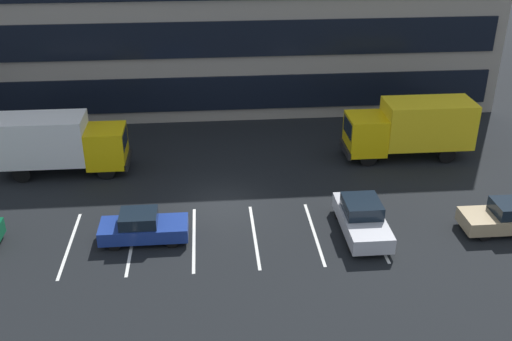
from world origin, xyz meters
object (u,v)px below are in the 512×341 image
at_px(box_truck_yellow_all, 411,126).
at_px(sedan_navy, 143,227).
at_px(sedan_silver, 362,218).
at_px(box_truck_yellow, 58,142).
at_px(sedan_tan, 507,217).

xyz_separation_m(box_truck_yellow_all, sedan_navy, (-14.86, -7.74, -1.25)).
height_order(box_truck_yellow_all, sedan_silver, box_truck_yellow_all).
bearing_deg(box_truck_yellow_all, box_truck_yellow, -178.89).
bearing_deg(sedan_navy, sedan_tan, -2.19).
distance_m(box_truck_yellow, sedan_tan, 23.41).
bearing_deg(sedan_navy, box_truck_yellow_all, 27.50).
height_order(box_truck_yellow, sedan_tan, box_truck_yellow).
bearing_deg(box_truck_yellow_all, sedan_silver, -121.12).
distance_m(sedan_silver, sedan_navy, 10.06).
height_order(sedan_silver, sedan_navy, sedan_silver).
relative_size(box_truck_yellow, sedan_silver, 1.61).
height_order(box_truck_yellow, sedan_navy, box_truck_yellow).
height_order(sedan_navy, sedan_tan, sedan_tan).
bearing_deg(box_truck_yellow, box_truck_yellow_all, 1.11).
xyz_separation_m(box_truck_yellow_all, box_truck_yellow, (-19.99, -0.39, -0.05)).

